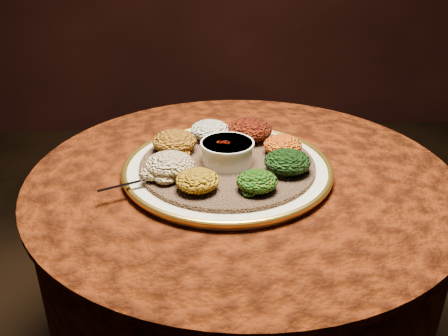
{
  "coord_description": "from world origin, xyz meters",
  "views": [
    {
      "loc": [
        -0.1,
        -0.99,
        1.27
      ],
      "look_at": [
        -0.04,
        -0.02,
        0.76
      ],
      "focal_mm": 40.0,
      "sensor_mm": 36.0,
      "label": 1
    }
  ],
  "objects": [
    {
      "name": "portion_kik",
      "position": [
        -0.1,
        -0.12,
        0.78
      ],
      "size": [
        0.09,
        0.08,
        0.04
      ],
      "primitive_type": "ellipsoid",
      "color": "#A2710E",
      "rests_on": "injera"
    },
    {
      "name": "portion_ayib",
      "position": [
        -0.07,
        0.13,
        0.78
      ],
      "size": [
        0.09,
        0.09,
        0.05
      ],
      "primitive_type": "ellipsoid",
      "color": "silver",
      "rests_on": "injera"
    },
    {
      "name": "stew_bowl",
      "position": [
        -0.03,
        -0.0,
        0.79
      ],
      "size": [
        0.12,
        0.12,
        0.05
      ],
      "color": "white",
      "rests_on": "injera"
    },
    {
      "name": "portion_mixveg",
      "position": [
        0.02,
        -0.13,
        0.78
      ],
      "size": [
        0.08,
        0.08,
        0.04
      ],
      "primitive_type": "ellipsoid",
      "color": "#B0360B",
      "rests_on": "injera"
    },
    {
      "name": "platter",
      "position": [
        -0.03,
        -0.0,
        0.75
      ],
      "size": [
        0.52,
        0.52,
        0.02
      ],
      "rotation": [
        0.0,
        0.0,
        0.18
      ],
      "color": "beige",
      "rests_on": "table"
    },
    {
      "name": "portion_gomen",
      "position": [
        0.09,
        -0.05,
        0.79
      ],
      "size": [
        0.1,
        0.09,
        0.05
      ],
      "primitive_type": "ellipsoid",
      "color": "black",
      "rests_on": "injera"
    },
    {
      "name": "portion_tikil",
      "position": [
        0.1,
        0.04,
        0.78
      ],
      "size": [
        0.09,
        0.08,
        0.04
      ],
      "primitive_type": "ellipsoid",
      "color": "#A6640D",
      "rests_on": "injera"
    },
    {
      "name": "injera",
      "position": [
        -0.03,
        -0.0,
        0.76
      ],
      "size": [
        0.44,
        0.44,
        0.01
      ],
      "primitive_type": "cylinder",
      "rotation": [
        0.0,
        0.0,
        0.14
      ],
      "color": "brown",
      "rests_on": "platter"
    },
    {
      "name": "portion_shiro",
      "position": [
        -0.15,
        0.06,
        0.79
      ],
      "size": [
        0.1,
        0.1,
        0.05
      ],
      "primitive_type": "ellipsoid",
      "color": "#964F12",
      "rests_on": "injera"
    },
    {
      "name": "table",
      "position": [
        0.0,
        0.0,
        0.55
      ],
      "size": [
        0.96,
        0.96,
        0.73
      ],
      "color": "black",
      "rests_on": "ground"
    },
    {
      "name": "portion_kitfo",
      "position": [
        0.03,
        0.12,
        0.79
      ],
      "size": [
        0.11,
        0.1,
        0.05
      ],
      "primitive_type": "ellipsoid",
      "color": "black",
      "rests_on": "injera"
    },
    {
      "name": "portion_timatim",
      "position": [
        -0.16,
        -0.05,
        0.79
      ],
      "size": [
        0.1,
        0.1,
        0.05
      ],
      "primitive_type": "ellipsoid",
      "color": "maroon",
      "rests_on": "injera"
    },
    {
      "name": "spoon",
      "position": [
        -0.19,
        -0.07,
        0.77
      ],
      "size": [
        0.14,
        0.07,
        0.01
      ],
      "rotation": [
        0.0,
        0.0,
        -2.71
      ],
      "color": "silver",
      "rests_on": "injera"
    }
  ]
}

